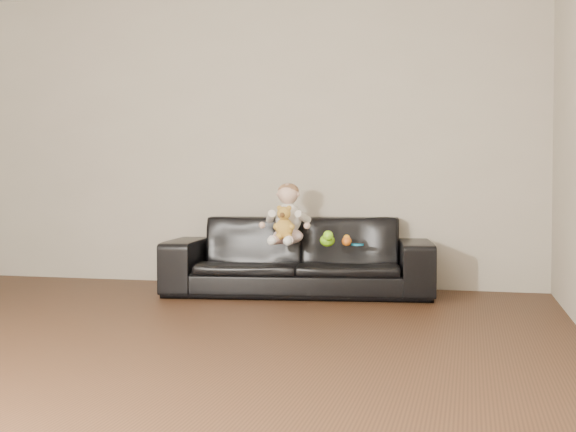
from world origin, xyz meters
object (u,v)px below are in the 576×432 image
(sofa, at_px, (299,256))
(teddy_bear, at_px, (284,223))
(toy_green, at_px, (327,240))
(toy_blue_disc, at_px, (357,245))
(baby, at_px, (288,217))
(toy_rattle, at_px, (347,241))

(sofa, xyz_separation_m, teddy_bear, (-0.05, -0.26, 0.27))
(toy_green, height_order, toy_blue_disc, toy_green)
(sofa, relative_size, toy_green, 15.48)
(baby, height_order, toy_blue_disc, baby)
(sofa, relative_size, toy_blue_disc, 21.32)
(teddy_bear, xyz_separation_m, toy_green, (0.33, 0.01, -0.13))
(toy_green, bearing_deg, toy_blue_disc, 40.16)
(sofa, distance_m, toy_blue_disc, 0.49)
(teddy_bear, distance_m, toy_rattle, 0.49)
(sofa, bearing_deg, baby, -127.12)
(toy_rattle, distance_m, toy_blue_disc, 0.11)
(teddy_bear, bearing_deg, toy_blue_disc, 12.66)
(baby, height_order, teddy_bear, baby)
(baby, bearing_deg, teddy_bear, -88.23)
(teddy_bear, bearing_deg, sofa, 72.83)
(teddy_bear, height_order, toy_rattle, teddy_bear)
(baby, relative_size, toy_green, 3.56)
(sofa, distance_m, toy_green, 0.40)
(toy_rattle, bearing_deg, toy_blue_disc, 49.89)
(baby, bearing_deg, toy_green, -24.34)
(baby, distance_m, toy_blue_disc, 0.58)
(sofa, xyz_separation_m, toy_green, (0.28, -0.25, 0.14))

